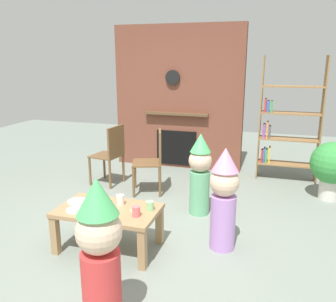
{
  "coord_description": "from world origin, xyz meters",
  "views": [
    {
      "loc": [
        1.24,
        -3.19,
        1.85
      ],
      "look_at": [
        0.15,
        0.4,
        0.86
      ],
      "focal_mm": 37.51,
      "sensor_mm": 36.0,
      "label": 1
    }
  ],
  "objects_px": {
    "paper_cup_far_left": "(136,211)",
    "child_by_the_chairs": "(200,172)",
    "dining_chair_middle": "(153,158)",
    "child_in_pink": "(224,197)",
    "child_with_cone_hat": "(100,253)",
    "paper_plate_front": "(76,210)",
    "paper_cup_near_right": "(98,203)",
    "paper_plate_rear": "(77,201)",
    "birthday_cake_slice": "(135,208)",
    "paper_cup_far_right": "(109,215)",
    "paper_cup_center": "(120,200)",
    "dining_chair_left": "(111,152)",
    "potted_plant_tall": "(332,165)",
    "bookshelf": "(285,125)",
    "paper_cup_near_left": "(150,206)",
    "coffee_table": "(108,215)"
  },
  "relations": [
    {
      "from": "paper_cup_far_left",
      "to": "child_by_the_chairs",
      "type": "relative_size",
      "value": 0.1
    },
    {
      "from": "child_by_the_chairs",
      "to": "dining_chair_middle",
      "type": "bearing_deg",
      "value": -90.31
    },
    {
      "from": "child_in_pink",
      "to": "dining_chair_middle",
      "type": "relative_size",
      "value": 1.16
    },
    {
      "from": "child_with_cone_hat",
      "to": "child_in_pink",
      "type": "xyz_separation_m",
      "value": [
        0.63,
        1.35,
        -0.04
      ]
    },
    {
      "from": "paper_plate_front",
      "to": "child_with_cone_hat",
      "type": "relative_size",
      "value": 0.17
    },
    {
      "from": "paper_cup_near_right",
      "to": "paper_plate_front",
      "type": "distance_m",
      "value": 0.22
    },
    {
      "from": "paper_plate_rear",
      "to": "birthday_cake_slice",
      "type": "height_order",
      "value": "birthday_cake_slice"
    },
    {
      "from": "paper_cup_near_right",
      "to": "child_by_the_chairs",
      "type": "relative_size",
      "value": 0.09
    },
    {
      "from": "paper_cup_far_left",
      "to": "birthday_cake_slice",
      "type": "distance_m",
      "value": 0.13
    },
    {
      "from": "paper_cup_far_right",
      "to": "dining_chair_middle",
      "type": "bearing_deg",
      "value": 96.23
    },
    {
      "from": "paper_plate_front",
      "to": "child_by_the_chairs",
      "type": "distance_m",
      "value": 1.55
    },
    {
      "from": "paper_cup_near_right",
      "to": "paper_cup_center",
      "type": "bearing_deg",
      "value": 37.62
    },
    {
      "from": "dining_chair_left",
      "to": "potted_plant_tall",
      "type": "relative_size",
      "value": 1.14
    },
    {
      "from": "child_with_cone_hat",
      "to": "child_in_pink",
      "type": "bearing_deg",
      "value": -49.1
    },
    {
      "from": "paper_cup_far_right",
      "to": "potted_plant_tall",
      "type": "relative_size",
      "value": 0.12
    },
    {
      "from": "paper_cup_center",
      "to": "dining_chair_left",
      "type": "bearing_deg",
      "value": 118.67
    },
    {
      "from": "bookshelf",
      "to": "paper_plate_front",
      "type": "distance_m",
      "value": 3.47
    },
    {
      "from": "child_with_cone_hat",
      "to": "child_in_pink",
      "type": "distance_m",
      "value": 1.49
    },
    {
      "from": "paper_cup_near_left",
      "to": "dining_chair_left",
      "type": "distance_m",
      "value": 2.01
    },
    {
      "from": "coffee_table",
      "to": "paper_cup_near_right",
      "type": "distance_m",
      "value": 0.16
    },
    {
      "from": "child_with_cone_hat",
      "to": "child_by_the_chairs",
      "type": "bearing_deg",
      "value": -30.57
    },
    {
      "from": "paper_cup_far_left",
      "to": "coffee_table",
      "type": "bearing_deg",
      "value": 166.23
    },
    {
      "from": "bookshelf",
      "to": "potted_plant_tall",
      "type": "height_order",
      "value": "bookshelf"
    },
    {
      "from": "child_with_cone_hat",
      "to": "potted_plant_tall",
      "type": "distance_m",
      "value": 3.56
    },
    {
      "from": "paper_cup_far_right",
      "to": "child_in_pink",
      "type": "distance_m",
      "value": 1.11
    },
    {
      "from": "paper_cup_far_left",
      "to": "dining_chair_middle",
      "type": "bearing_deg",
      "value": 103.85
    },
    {
      "from": "paper_plate_front",
      "to": "dining_chair_left",
      "type": "distance_m",
      "value": 1.92
    },
    {
      "from": "paper_plate_front",
      "to": "paper_plate_rear",
      "type": "xyz_separation_m",
      "value": [
        -0.1,
        0.19,
        0.0
      ]
    },
    {
      "from": "dining_chair_left",
      "to": "paper_cup_center",
      "type": "bearing_deg",
      "value": 127.47
    },
    {
      "from": "paper_cup_far_left",
      "to": "paper_cup_center",
      "type": "bearing_deg",
      "value": 140.59
    },
    {
      "from": "paper_cup_near_right",
      "to": "coffee_table",
      "type": "bearing_deg",
      "value": 4.99
    },
    {
      "from": "dining_chair_left",
      "to": "dining_chair_middle",
      "type": "xyz_separation_m",
      "value": [
        0.71,
        -0.14,
        0.0
      ]
    },
    {
      "from": "coffee_table",
      "to": "paper_plate_front",
      "type": "relative_size",
      "value": 5.25
    },
    {
      "from": "paper_cup_far_right",
      "to": "paper_plate_rear",
      "type": "bearing_deg",
      "value": 150.94
    },
    {
      "from": "paper_cup_far_left",
      "to": "birthday_cake_slice",
      "type": "bearing_deg",
      "value": 116.71
    },
    {
      "from": "paper_cup_center",
      "to": "paper_cup_far_right",
      "type": "height_order",
      "value": "paper_cup_center"
    },
    {
      "from": "child_with_cone_hat",
      "to": "paper_cup_far_left",
      "type": "bearing_deg",
      "value": -16.74
    },
    {
      "from": "coffee_table",
      "to": "bookshelf",
      "type": "bearing_deg",
      "value": 58.68
    },
    {
      "from": "paper_cup_far_right",
      "to": "child_with_cone_hat",
      "type": "relative_size",
      "value": 0.08
    },
    {
      "from": "paper_plate_front",
      "to": "child_with_cone_hat",
      "type": "bearing_deg",
      "value": -50.49
    },
    {
      "from": "dining_chair_left",
      "to": "potted_plant_tall",
      "type": "height_order",
      "value": "dining_chair_left"
    },
    {
      "from": "paper_cup_near_right",
      "to": "paper_cup_center",
      "type": "distance_m",
      "value": 0.22
    },
    {
      "from": "paper_cup_far_right",
      "to": "potted_plant_tall",
      "type": "height_order",
      "value": "potted_plant_tall"
    },
    {
      "from": "paper_cup_center",
      "to": "dining_chair_left",
      "type": "relative_size",
      "value": 0.11
    },
    {
      "from": "paper_plate_front",
      "to": "child_in_pink",
      "type": "distance_m",
      "value": 1.44
    },
    {
      "from": "paper_cup_far_right",
      "to": "paper_cup_far_left",
      "type": "bearing_deg",
      "value": 32.39
    },
    {
      "from": "paper_cup_far_left",
      "to": "child_in_pink",
      "type": "bearing_deg",
      "value": 29.39
    },
    {
      "from": "paper_cup_far_right",
      "to": "paper_plate_front",
      "type": "relative_size",
      "value": 0.51
    },
    {
      "from": "child_with_cone_hat",
      "to": "paper_cup_far_right",
      "type": "bearing_deg",
      "value": -1.35
    },
    {
      "from": "paper_plate_front",
      "to": "paper_cup_far_left",
      "type": "bearing_deg",
      "value": 4.95
    }
  ]
}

